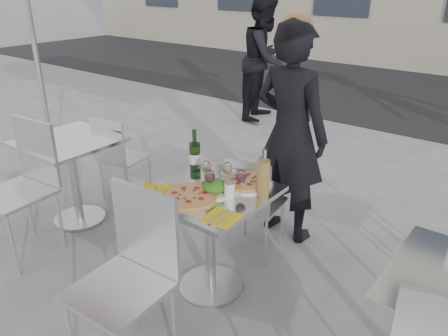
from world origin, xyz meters
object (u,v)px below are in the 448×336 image
Objects in this scene: side_chair_lfar at (117,153)px; carafe at (263,176)px; woman_diner at (290,134)px; wineglass_white_b at (227,169)px; wineglass_red_b at (241,177)px; side_table_left at (72,163)px; wine_bottle at (195,155)px; salad_plate at (215,187)px; pedestrian_a at (264,59)px; chair_far at (251,199)px; sugar_shaker at (229,189)px; main_table at (210,220)px; pizza_far at (246,182)px; napkin_left at (155,189)px; pizza_near at (189,196)px; side_chair_lnear at (25,177)px; chair_near at (132,266)px; napkin_right at (222,217)px; wineglass_red_a at (210,177)px; wineglass_white_a at (206,168)px.

carafe reaches higher than side_chair_lfar.
wineglass_white_b is (0.02, -0.82, -0.00)m from woman_diner.
side_table_left is at bearing -176.96° from wineglass_red_b.
wineglass_white_b is at bearing -7.93° from wine_bottle.
woman_diner reaches higher than salad_plate.
chair_far is at bearing -161.83° from pedestrian_a.
pedestrian_a is 5.94× the size of wine_bottle.
pedestrian_a is 4.10m from sugar_shaker.
main_table is 0.34m from pizza_far.
wineglass_white_b reaches higher than napkin_left.
salad_plate reaches higher than pizza_near.
pizza_far is 3.05× the size of sugar_shaker.
salad_plate is (1.55, -0.00, 0.25)m from side_table_left.
carafe reaches higher than side_chair_lnear.
chair_near is 0.82m from wineglass_red_b.
wine_bottle is (-0.26, -0.31, 0.38)m from chair_far.
sugar_shaker reaches higher than napkin_left.
pedestrian_a is (-1.94, 4.22, 0.29)m from chair_near.
wine_bottle is (1.22, -0.29, 0.37)m from side_chair_lfar.
side_chair_lfar is 2.80× the size of wine_bottle.
chair_near is at bearing 82.43° from chair_far.
salad_plate is at bearing 131.02° from napkin_right.
napkin_right is at bearing -30.46° from napkin_left.
carafe is at bearing 8.12° from wineglass_white_b.
wineglass_red_a reaches higher than napkin_left.
pedestrian_a is at bearing 84.82° from napkin_left.
main_table is 0.32m from wineglass_red_a.
napkin_left is at bearing 80.57° from woman_diner.
sugar_shaker is at bearing 102.56° from woman_diner.
wineglass_red_a is 0.64× the size of napkin_left.
salad_plate is 1.40× the size of wineglass_white_b.
chair_far is 2.77× the size of wine_bottle.
chair_near is at bearing -91.54° from salad_plate.
woman_diner is 0.95m from sugar_shaker.
main_table is at bearing 7.89° from napkin_left.
chair_near reaches higher than main_table.
napkin_right is (0.14, -0.43, -0.01)m from pizza_far.
salad_plate is 0.90× the size of napkin_left.
carafe reaches higher than chair_far.
woman_diner is 5.07× the size of pizza_near.
chair_near reaches higher than pizza_near.
sugar_shaker reaches higher than chair_far.
wineglass_red_b is at bearing 3.04° from side_table_left.
wine_bottle is at bearing 150.60° from wineglass_white_a.
side_table_left is 1.82m from woman_diner.
pedestrian_a is at bearing 115.94° from wine_bottle.
pizza_near is at bearing -16.15° from napkin_left.
sugar_shaker is at bearing -47.30° from wineglass_white_b.
wineglass_white_b is (-0.01, 0.13, 0.07)m from salad_plate.
side_chair_lnear is 6.48× the size of wineglass_white_b.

